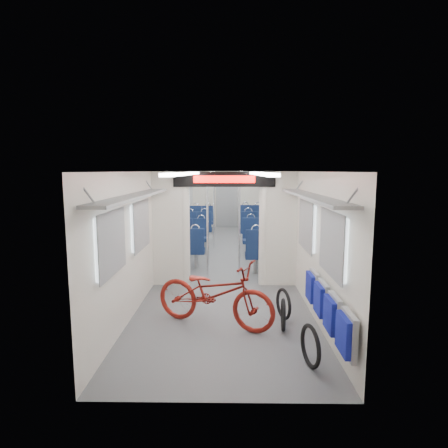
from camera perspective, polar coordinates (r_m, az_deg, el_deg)
name	(u,v)px	position (r m, az deg, el deg)	size (l,w,h in m)	color
carriage	(225,204)	(9.24, 0.19, 3.06)	(12.00, 12.02, 2.31)	#515456
bicycle	(214,293)	(5.68, -1.48, -10.50)	(0.66, 1.91, 1.00)	maroon
flip_bench	(326,307)	(5.10, 15.35, -12.05)	(0.12, 2.08, 0.48)	gray
bike_hoop_a	(310,348)	(4.77, 13.01, -17.92)	(0.52, 0.52, 0.05)	black
bike_hoop_b	(283,316)	(5.67, 9.00, -13.75)	(0.48, 0.48, 0.05)	black
bike_hoop_c	(283,305)	(6.06, 9.05, -12.15)	(0.50, 0.50, 0.05)	black
seat_bay_near_left	(190,240)	(9.82, -5.25, -2.37)	(0.89, 1.99, 1.07)	#0E1B3E
seat_bay_near_right	(263,241)	(9.42, 5.89, -2.66)	(0.94, 2.20, 1.14)	#0E1B3E
seat_bay_far_left	(200,222)	(13.10, -3.72, 0.38)	(0.93, 2.16, 1.13)	#0E1B3E
seat_bay_far_right	(254,222)	(12.90, 4.52, 0.34)	(0.96, 2.32, 1.17)	#0E1B3E
stanchion_near_left	(207,226)	(7.97, -2.53, -0.29)	(0.04, 0.04, 2.30)	silver
stanchion_near_right	(239,224)	(8.25, 2.35, -0.01)	(0.04, 0.04, 2.30)	silver
stanchion_far_left	(214,210)	(11.12, -1.57, 2.10)	(0.04, 0.04, 2.30)	silver
stanchion_far_right	(239,210)	(11.13, 2.27, 2.10)	(0.04, 0.04, 2.30)	silver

